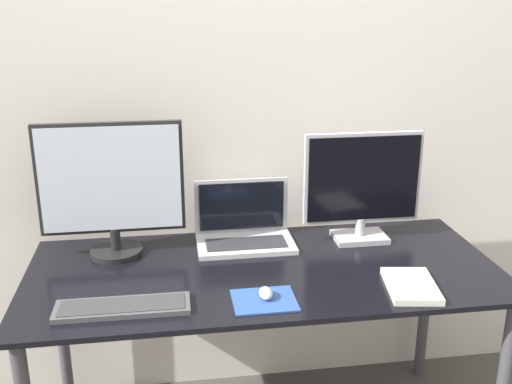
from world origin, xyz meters
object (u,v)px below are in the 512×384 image
monitor_right (362,185)px  mouse (266,293)px  laptop (244,228)px  keyboard (123,307)px  book (411,286)px  monitor_left (111,187)px

monitor_right → mouse: 0.64m
mouse → laptop: bearing=90.8°
laptop → keyboard: 0.63m
monitor_right → keyboard: monitor_right is taller
keyboard → book: book is taller
monitor_left → laptop: bearing=5.2°
keyboard → mouse: (0.43, -0.00, 0.01)m
monitor_right → laptop: 0.47m
laptop → keyboard: (-0.43, -0.46, -0.05)m
mouse → monitor_left: bearing=138.9°
monitor_right → book: monitor_right is taller
monitor_left → book: size_ratio=2.00×
monitor_left → book: bearing=-23.8°
monitor_right → laptop: bearing=174.4°
monitor_right → book: (0.03, -0.42, -0.21)m
monitor_right → keyboard: size_ratio=1.11×
monitor_left → mouse: size_ratio=7.55×
book → laptop: bearing=136.0°
keyboard → book: size_ratio=1.59×
laptop → book: 0.67m
laptop → keyboard: laptop is taller
monitor_left → monitor_right: monitor_left is taller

